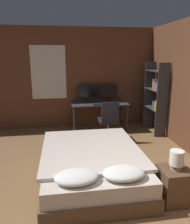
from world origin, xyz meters
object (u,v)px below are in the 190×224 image
(keyboard, at_px, (101,104))
(bed, at_px, (92,164))
(monitor_left, at_px, (88,92))
(bookshelf, at_px, (157,95))
(monitor_right, at_px, (108,91))
(computer_mouse, at_px, (112,104))
(bedside_lamp, at_px, (177,158))
(nightstand, at_px, (174,185))
(desk, at_px, (99,106))
(office_chair, at_px, (109,124))

(keyboard, bearing_deg, bed, -104.07)
(monitor_left, bearing_deg, bookshelf, -23.66)
(monitor_right, height_order, computer_mouse, monitor_right)
(monitor_left, xyz_separation_m, computer_mouse, (0.58, -0.49, -0.24))
(bed, distance_m, monitor_right, 2.90)
(computer_mouse, bearing_deg, bedside_lamp, -86.45)
(computer_mouse, height_order, bookshelf, bookshelf)
(bed, relative_size, nightstand, 4.27)
(desk, xyz_separation_m, monitor_left, (-0.29, 0.25, 0.34))
(bedside_lamp, height_order, monitor_right, monitor_right)
(monitor_left, bearing_deg, desk, -41.04)
(nightstand, distance_m, monitor_right, 3.52)
(monitor_left, bearing_deg, keyboard, -59.96)
(bed, relative_size, keyboard, 5.07)
(bedside_lamp, xyz_separation_m, monitor_left, (-0.76, 3.43, 0.35))
(monitor_right, bearing_deg, bookshelf, -33.57)
(nightstand, bearing_deg, monitor_left, 102.53)
(nightstand, distance_m, bedside_lamp, 0.40)
(computer_mouse, bearing_deg, office_chair, -110.39)
(computer_mouse, xyz_separation_m, bookshelf, (1.10, -0.24, 0.25))
(nightstand, distance_m, desk, 3.25)
(nightstand, xyz_separation_m, desk, (-0.48, 3.18, 0.41))
(monitor_left, xyz_separation_m, keyboard, (0.29, -0.49, -0.25))
(nightstand, bearing_deg, bedside_lamp, -90.00)
(office_chair, bearing_deg, nightstand, -80.63)
(nightstand, bearing_deg, monitor_right, 93.21)
(desk, distance_m, monitor_right, 0.51)
(monitor_right, bearing_deg, computer_mouse, -88.85)
(bed, bearing_deg, computer_mouse, 68.92)
(bedside_lamp, relative_size, monitor_left, 0.51)
(desk, bearing_deg, bookshelf, -19.26)
(bedside_lamp, relative_size, computer_mouse, 3.77)
(monitor_right, distance_m, keyboard, 0.62)
(office_chair, height_order, bookshelf, bookshelf)
(monitor_left, height_order, computer_mouse, monitor_left)
(office_chair, xyz_separation_m, bookshelf, (1.31, 0.32, 0.62))
(nightstand, distance_m, computer_mouse, 2.99)
(desk, bearing_deg, bedside_lamp, -81.47)
(bed, xyz_separation_m, bookshelf, (1.94, 1.94, 0.76))
(bedside_lamp, bearing_deg, nightstand, 90.00)
(keyboard, bearing_deg, desk, 90.00)
(keyboard, relative_size, computer_mouse, 5.86)
(bedside_lamp, xyz_separation_m, monitor_right, (-0.19, 3.43, 0.35))
(bed, distance_m, desk, 2.52)
(bed, height_order, monitor_left, monitor_left)
(keyboard, xyz_separation_m, office_chair, (0.09, -0.56, -0.36))
(computer_mouse, distance_m, bookshelf, 1.15)
(bookshelf, bearing_deg, office_chair, -166.16)
(desk, relative_size, monitor_right, 2.89)
(office_chair, bearing_deg, bookshelf, 13.84)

